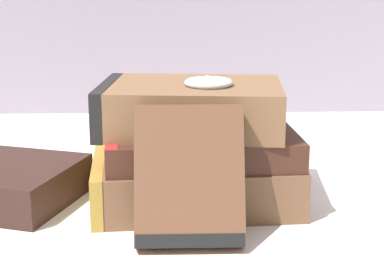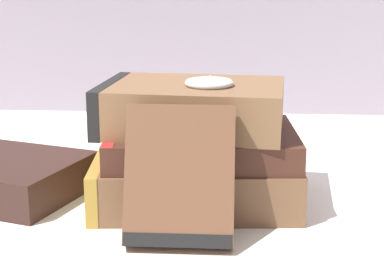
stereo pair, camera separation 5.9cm
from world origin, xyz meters
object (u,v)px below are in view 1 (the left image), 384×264
book_flat_middle (196,143)px  pocket_watch (209,83)px  book_flat_top (186,107)px  book_leaning_front (189,182)px  reading_glasses (146,155)px  book_flat_bottom (189,180)px

book_flat_middle → pocket_watch: size_ratio=3.83×
book_flat_middle → book_flat_top: book_flat_top is taller
book_flat_middle → book_flat_top: 0.04m
book_leaning_front → pocket_watch: 0.12m
reading_glasses → book_flat_top: bearing=-66.2°
book_flat_bottom → pocket_watch: bearing=-25.4°
book_flat_middle → book_leaning_front: 0.10m
reading_glasses → book_flat_bottom: bearing=-65.4°
book_flat_middle → pocket_watch: 0.07m
pocket_watch → reading_glasses: 0.23m
pocket_watch → reading_glasses: size_ratio=0.44×
pocket_watch → reading_glasses: (-0.07, 0.18, -0.13)m
book_flat_middle → book_leaning_front: book_leaning_front is taller
reading_glasses → pocket_watch: bearing=-60.4°
book_flat_top → book_flat_bottom: bearing=-21.5°
pocket_watch → reading_glasses: bearing=112.1°
book_flat_bottom → reading_glasses: (-0.05, 0.17, -0.02)m
book_leaning_front → reading_glasses: (-0.05, 0.27, -0.06)m
book_flat_top → book_leaning_front: size_ratio=1.57×
book_flat_middle → pocket_watch: (0.01, -0.01, 0.07)m
book_flat_bottom → book_flat_top: bearing=149.4°
book_flat_middle → pocket_watch: bearing=-38.6°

